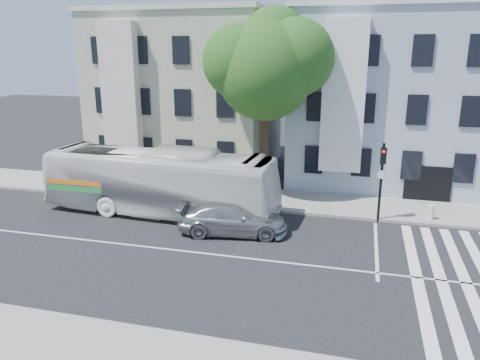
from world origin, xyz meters
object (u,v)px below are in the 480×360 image
(fire_hydrant, at_px, (431,212))
(bus, at_px, (160,182))
(sedan, at_px, (233,218))
(traffic_signal, at_px, (382,172))

(fire_hydrant, bearing_deg, bus, -170.54)
(sedan, bearing_deg, fire_hydrant, -76.18)
(bus, distance_m, traffic_signal, 11.61)
(bus, xyz_separation_m, traffic_signal, (11.46, 1.59, 0.89))
(sedan, bearing_deg, traffic_signal, -73.60)
(bus, bearing_deg, traffic_signal, -79.30)
(bus, distance_m, sedan, 5.00)
(bus, bearing_deg, fire_hydrant, -77.73)
(sedan, height_order, traffic_signal, traffic_signal)
(bus, xyz_separation_m, fire_hydrant, (14.11, 2.35, -1.23))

